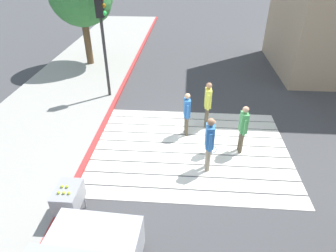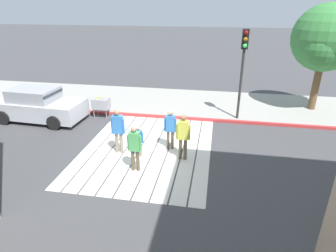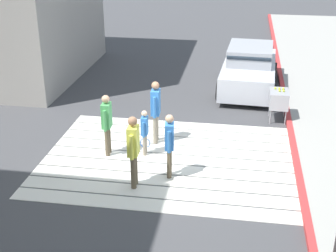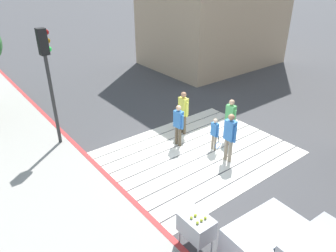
{
  "view_description": "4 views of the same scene",
  "coord_description": "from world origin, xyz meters",
  "px_view_note": "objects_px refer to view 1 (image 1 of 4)",
  "views": [
    {
      "loc": [
        -0.19,
        -7.79,
        5.77
      ],
      "look_at": [
        -0.73,
        -0.27,
        1.03
      ],
      "focal_mm": 30.92,
      "sensor_mm": 36.0,
      "label": 1
    },
    {
      "loc": [
        9.59,
        2.53,
        5.3
      ],
      "look_at": [
        0.47,
        0.9,
        1.24
      ],
      "focal_mm": 30.35,
      "sensor_mm": 36.0,
      "label": 2
    },
    {
      "loc": [
        -1.71,
        10.81,
        5.77
      ],
      "look_at": [
        -0.08,
        0.59,
        1.2
      ],
      "focal_mm": 50.93,
      "sensor_mm": 36.0,
      "label": 3
    },
    {
      "loc": [
        -6.76,
        -6.94,
        6.11
      ],
      "look_at": [
        -0.7,
        0.8,
        1.0
      ],
      "focal_mm": 34.04,
      "sensor_mm": 36.0,
      "label": 4
    }
  ],
  "objects_px": {
    "pedestrian_adult_side": "(208,102)",
    "pedestrian_teen_behind": "(243,126)",
    "traffic_light_corner": "(102,27)",
    "pedestrian_child_with_racket": "(212,135)",
    "tennis_ball_cart": "(68,197)",
    "pedestrian_adult_trailing": "(187,111)",
    "pedestrian_adult_lead": "(209,141)"
  },
  "relations": [
    {
      "from": "pedestrian_adult_side",
      "to": "pedestrian_teen_behind",
      "type": "relative_size",
      "value": 1.06
    },
    {
      "from": "traffic_light_corner",
      "to": "pedestrian_adult_side",
      "type": "bearing_deg",
      "value": -27.15
    },
    {
      "from": "traffic_light_corner",
      "to": "pedestrian_adult_side",
      "type": "relative_size",
      "value": 2.42
    },
    {
      "from": "pedestrian_child_with_racket",
      "to": "tennis_ball_cart",
      "type": "bearing_deg",
      "value": -140.8
    },
    {
      "from": "pedestrian_adult_trailing",
      "to": "pedestrian_child_with_racket",
      "type": "bearing_deg",
      "value": -52.2
    },
    {
      "from": "pedestrian_adult_lead",
      "to": "pedestrian_adult_side",
      "type": "distance_m",
      "value": 2.43
    },
    {
      "from": "traffic_light_corner",
      "to": "pedestrian_adult_side",
      "type": "height_order",
      "value": "traffic_light_corner"
    },
    {
      "from": "traffic_light_corner",
      "to": "pedestrian_adult_trailing",
      "type": "height_order",
      "value": "traffic_light_corner"
    },
    {
      "from": "pedestrian_adult_lead",
      "to": "pedestrian_adult_trailing",
      "type": "bearing_deg",
      "value": 109.9
    },
    {
      "from": "tennis_ball_cart",
      "to": "pedestrian_teen_behind",
      "type": "xyz_separation_m",
      "value": [
        4.5,
        3.05,
        0.27
      ]
    },
    {
      "from": "pedestrian_adult_lead",
      "to": "pedestrian_teen_behind",
      "type": "bearing_deg",
      "value": 40.98
    },
    {
      "from": "tennis_ball_cart",
      "to": "pedestrian_child_with_racket",
      "type": "xyz_separation_m",
      "value": [
        3.55,
        2.89,
        -0.0
      ]
    },
    {
      "from": "pedestrian_teen_behind",
      "to": "pedestrian_child_with_racket",
      "type": "height_order",
      "value": "pedestrian_teen_behind"
    },
    {
      "from": "tennis_ball_cart",
      "to": "pedestrian_adult_trailing",
      "type": "distance_m",
      "value": 4.81
    },
    {
      "from": "pedestrian_adult_trailing",
      "to": "pedestrian_adult_side",
      "type": "bearing_deg",
      "value": 38.77
    },
    {
      "from": "tennis_ball_cart",
      "to": "pedestrian_teen_behind",
      "type": "relative_size",
      "value": 0.61
    },
    {
      "from": "traffic_light_corner",
      "to": "tennis_ball_cart",
      "type": "distance_m",
      "value": 7.09
    },
    {
      "from": "traffic_light_corner",
      "to": "tennis_ball_cart",
      "type": "bearing_deg",
      "value": -84.18
    },
    {
      "from": "tennis_ball_cart",
      "to": "pedestrian_teen_behind",
      "type": "distance_m",
      "value": 5.45
    },
    {
      "from": "traffic_light_corner",
      "to": "pedestrian_child_with_racket",
      "type": "xyz_separation_m",
      "value": [
        4.23,
        -3.76,
        -2.34
      ]
    },
    {
      "from": "traffic_light_corner",
      "to": "tennis_ball_cart",
      "type": "height_order",
      "value": "traffic_light_corner"
    },
    {
      "from": "traffic_light_corner",
      "to": "pedestrian_adult_trailing",
      "type": "bearing_deg",
      "value": -38.45
    },
    {
      "from": "pedestrian_teen_behind",
      "to": "pedestrian_child_with_racket",
      "type": "bearing_deg",
      "value": -170.63
    },
    {
      "from": "traffic_light_corner",
      "to": "pedestrian_adult_lead",
      "type": "height_order",
      "value": "traffic_light_corner"
    },
    {
      "from": "traffic_light_corner",
      "to": "pedestrian_teen_behind",
      "type": "relative_size",
      "value": 2.55
    },
    {
      "from": "pedestrian_teen_behind",
      "to": "pedestrian_adult_side",
      "type": "bearing_deg",
      "value": 125.06
    },
    {
      "from": "traffic_light_corner",
      "to": "pedestrian_child_with_racket",
      "type": "bearing_deg",
      "value": -41.65
    },
    {
      "from": "tennis_ball_cart",
      "to": "pedestrian_child_with_racket",
      "type": "distance_m",
      "value": 4.58
    },
    {
      "from": "pedestrian_adult_trailing",
      "to": "pedestrian_teen_behind",
      "type": "height_order",
      "value": "pedestrian_teen_behind"
    },
    {
      "from": "pedestrian_adult_lead",
      "to": "pedestrian_adult_side",
      "type": "relative_size",
      "value": 1.0
    },
    {
      "from": "tennis_ball_cart",
      "to": "pedestrian_adult_lead",
      "type": "height_order",
      "value": "pedestrian_adult_lead"
    },
    {
      "from": "pedestrian_adult_trailing",
      "to": "pedestrian_adult_side",
      "type": "distance_m",
      "value": 0.94
    }
  ]
}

